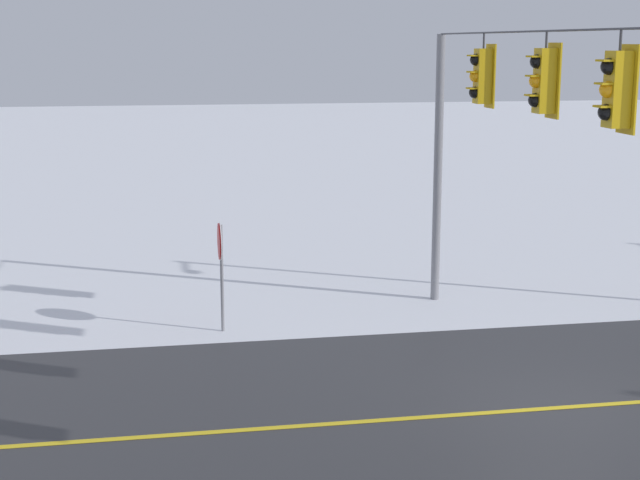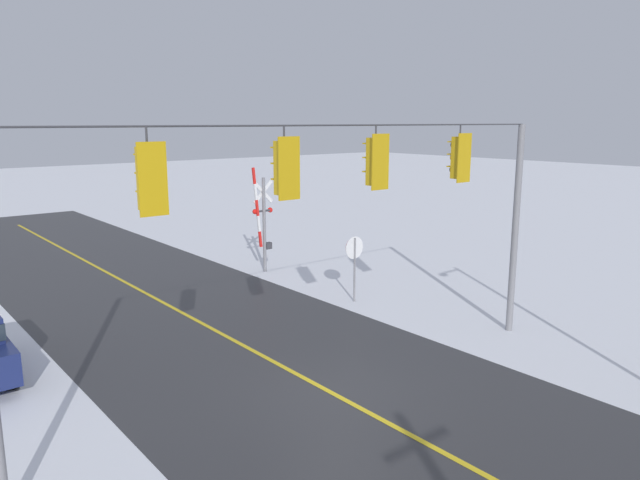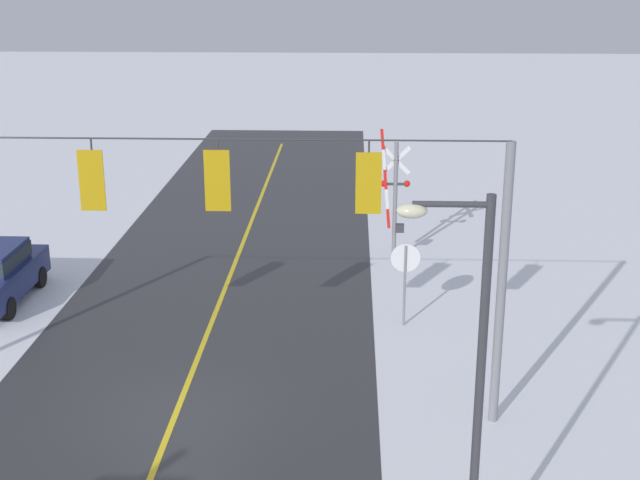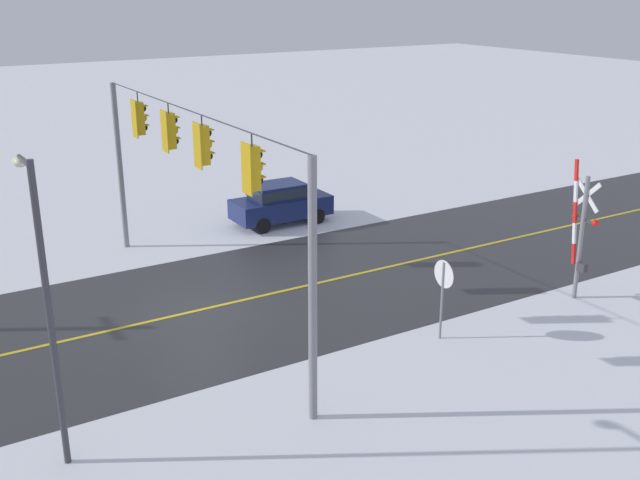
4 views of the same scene
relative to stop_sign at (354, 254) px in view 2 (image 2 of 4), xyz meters
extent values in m
plane|color=white|center=(5.33, 5.20, -1.71)|extent=(160.00, 160.00, 0.00)
cylinder|color=gray|center=(-1.67, 5.20, 1.39)|extent=(0.20, 0.20, 6.20)
cylinder|color=#38383D|center=(5.33, 5.20, 4.49)|extent=(14.00, 0.04, 0.04)
cylinder|color=#38383D|center=(1.14, 5.20, 4.33)|extent=(0.04, 0.04, 0.30)
cube|color=#C6990F|center=(1.14, 5.20, 3.64)|extent=(0.34, 0.28, 1.08)
cube|color=#C6990F|center=(1.14, 5.36, 3.64)|extent=(0.52, 0.03, 1.26)
sphere|color=black|center=(1.14, 5.05, 3.96)|extent=(0.24, 0.24, 0.24)
cube|color=#C6990F|center=(1.14, 4.98, 4.05)|extent=(0.26, 0.16, 0.03)
sphere|color=#F99E0F|center=(1.14, 5.05, 3.64)|extent=(0.24, 0.24, 0.24)
cube|color=#C6990F|center=(1.14, 4.98, 3.73)|extent=(0.26, 0.16, 0.03)
sphere|color=black|center=(1.14, 5.05, 3.32)|extent=(0.24, 0.24, 0.24)
cube|color=#C6990F|center=(1.14, 4.98, 3.41)|extent=(0.26, 0.16, 0.03)
cylinder|color=#38383D|center=(4.18, 5.20, 4.35)|extent=(0.04, 0.04, 0.28)
cube|color=#C6990F|center=(4.18, 5.20, 3.67)|extent=(0.34, 0.28, 1.08)
cube|color=#C6990F|center=(4.18, 5.36, 3.67)|extent=(0.52, 0.03, 1.26)
sphere|color=black|center=(4.18, 5.05, 3.99)|extent=(0.24, 0.24, 0.24)
cube|color=#C6990F|center=(4.18, 4.98, 4.07)|extent=(0.26, 0.16, 0.03)
sphere|color=#F99E0F|center=(4.18, 5.05, 3.67)|extent=(0.24, 0.24, 0.24)
cube|color=#C6990F|center=(4.18, 4.98, 3.75)|extent=(0.26, 0.16, 0.03)
sphere|color=black|center=(4.18, 5.05, 3.35)|extent=(0.24, 0.24, 0.24)
cube|color=#C6990F|center=(4.18, 4.98, 3.43)|extent=(0.26, 0.16, 0.03)
cylinder|color=#38383D|center=(6.74, 5.20, 4.34)|extent=(0.04, 0.04, 0.30)
cube|color=#C6990F|center=(6.74, 5.20, 3.65)|extent=(0.34, 0.28, 1.08)
cube|color=#C6990F|center=(6.74, 5.36, 3.65)|extent=(0.52, 0.03, 1.26)
sphere|color=black|center=(6.74, 5.05, 3.97)|extent=(0.24, 0.24, 0.24)
cube|color=#C6990F|center=(6.74, 4.98, 4.05)|extent=(0.26, 0.16, 0.03)
sphere|color=#F99E0F|center=(6.74, 5.05, 3.65)|extent=(0.24, 0.24, 0.24)
cube|color=#C6990F|center=(6.74, 4.98, 3.73)|extent=(0.26, 0.16, 0.03)
sphere|color=black|center=(6.74, 5.05, 3.33)|extent=(0.24, 0.24, 0.24)
cube|color=#C6990F|center=(6.74, 4.98, 3.41)|extent=(0.26, 0.16, 0.03)
cylinder|color=#38383D|center=(9.60, 5.20, 4.32)|extent=(0.04, 0.04, 0.34)
cube|color=#C6990F|center=(9.60, 5.20, 3.61)|extent=(0.34, 0.28, 1.08)
cube|color=#C6990F|center=(9.60, 5.36, 3.61)|extent=(0.52, 0.03, 1.26)
sphere|color=black|center=(9.60, 5.05, 3.93)|extent=(0.24, 0.24, 0.24)
cube|color=#C6990F|center=(9.60, 4.98, 4.01)|extent=(0.26, 0.16, 0.03)
sphere|color=#F99E0F|center=(9.60, 5.05, 3.61)|extent=(0.24, 0.24, 0.24)
cube|color=#C6990F|center=(9.60, 4.98, 3.69)|extent=(0.26, 0.16, 0.03)
sphere|color=black|center=(9.60, 5.05, 3.29)|extent=(0.24, 0.24, 0.24)
cube|color=#C6990F|center=(9.60, 4.98, 3.37)|extent=(0.26, 0.16, 0.03)
cylinder|color=gray|center=(0.00, 0.02, -0.56)|extent=(0.07, 0.07, 2.30)
cylinder|color=#B71414|center=(0.00, -0.02, 0.24)|extent=(0.76, 0.03, 0.76)
cylinder|color=white|center=(0.00, 0.00, 0.24)|extent=(0.80, 0.02, 0.80)
cylinder|color=gray|center=(0.03, -5.55, 0.29)|extent=(0.14, 0.14, 4.00)
cube|color=white|center=(0.03, -5.60, 1.69)|extent=(0.98, 0.04, 0.98)
cube|color=white|center=(0.03, -5.60, 1.69)|extent=(0.98, 0.04, 0.98)
cube|color=#38383D|center=(0.03, -5.59, 0.89)|extent=(0.80, 0.06, 0.08)
sphere|color=red|center=(-0.35, -5.65, 0.89)|extent=(0.22, 0.22, 0.22)
sphere|color=red|center=(0.41, -5.65, 0.89)|extent=(0.22, 0.22, 0.22)
cube|color=red|center=(0.24, -5.55, -0.28)|extent=(0.16, 0.08, 0.68)
cube|color=white|center=(0.31, -5.55, 0.39)|extent=(0.16, 0.08, 0.68)
cube|color=red|center=(0.37, -5.55, 1.05)|extent=(0.16, 0.08, 0.68)
cube|color=white|center=(0.43, -5.55, 1.72)|extent=(0.16, 0.08, 0.68)
cube|color=red|center=(0.49, -5.55, 2.39)|extent=(0.16, 0.08, 0.68)
cube|color=#38383D|center=(-0.15, -5.55, -0.61)|extent=(0.28, 0.20, 0.28)
cylinder|color=black|center=(11.06, 0.00, -1.39)|extent=(0.22, 0.64, 0.64)
camera|label=1|loc=(19.29, -1.31, 4.30)|focal=52.94mm
camera|label=2|loc=(13.77, 14.93, 4.57)|focal=33.36mm
camera|label=3|loc=(1.49, 22.33, 7.88)|focal=48.96mm
camera|label=4|loc=(-14.72, 12.91, 7.82)|focal=42.13mm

